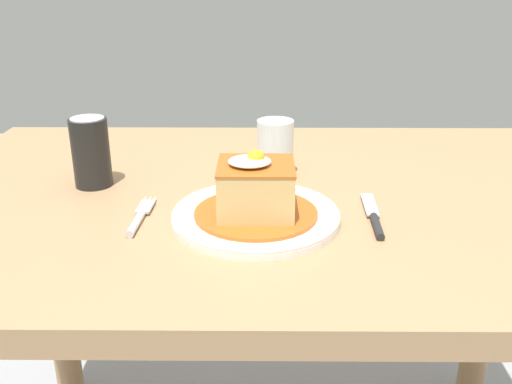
% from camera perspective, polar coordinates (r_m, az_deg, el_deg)
% --- Properties ---
extents(dining_table, '(1.27, 0.82, 0.76)m').
position_cam_1_polar(dining_table, '(1.03, 1.95, -5.77)').
color(dining_table, '#A87F56').
rests_on(dining_table, ground_plane).
extents(main_plate, '(0.26, 0.26, 0.02)m').
position_cam_1_polar(main_plate, '(0.86, -0.01, -2.40)').
color(main_plate, white).
rests_on(main_plate, dining_table).
extents(sandwich_meal, '(0.19, 0.19, 0.11)m').
position_cam_1_polar(sandwich_meal, '(0.85, -0.03, 0.06)').
color(sandwich_meal, '#B75B1E').
rests_on(sandwich_meal, main_plate).
extents(fork, '(0.02, 0.14, 0.01)m').
position_cam_1_polar(fork, '(0.88, -11.82, -2.60)').
color(fork, silver).
rests_on(fork, dining_table).
extents(knife, '(0.02, 0.17, 0.01)m').
position_cam_1_polar(knife, '(0.88, 12.00, -2.77)').
color(knife, '#262628').
rests_on(knife, dining_table).
extents(soda_can, '(0.07, 0.07, 0.12)m').
position_cam_1_polar(soda_can, '(1.03, -16.45, 3.90)').
color(soda_can, black).
rests_on(soda_can, dining_table).
extents(drinking_glass, '(0.07, 0.07, 0.10)m').
position_cam_1_polar(drinking_glass, '(1.05, 1.81, 4.11)').
color(drinking_glass, gold).
rests_on(drinking_glass, dining_table).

